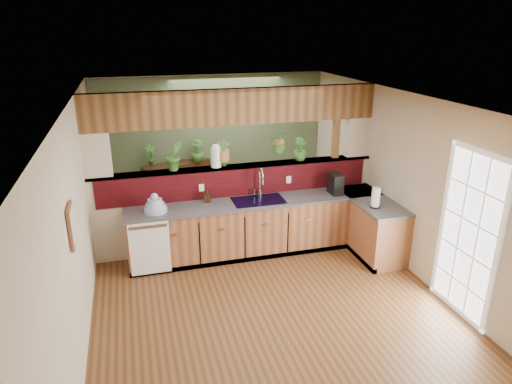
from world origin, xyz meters
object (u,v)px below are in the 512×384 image
object	(u,v)px
coffee_maker	(336,185)
glass_jar	(216,156)
soap_dispenser	(208,196)
paper_towel	(376,198)
faucet	(260,181)
dish_stack	(155,206)
shelving_console	(178,184)

from	to	relation	value
coffee_maker	glass_jar	bearing A→B (deg)	167.12
soap_dispenser	glass_jar	xyz separation A→B (m)	(0.19, 0.22, 0.57)
paper_towel	coffee_maker	bearing A→B (deg)	114.46
faucet	paper_towel	xyz separation A→B (m)	(1.55, -0.91, -0.11)
soap_dispenser	paper_towel	bearing A→B (deg)	-20.72
paper_towel	soap_dispenser	bearing A→B (deg)	159.28
paper_towel	dish_stack	bearing A→B (deg)	167.43
dish_stack	paper_towel	world-z (taller)	paper_towel
soap_dispenser	shelving_console	xyz separation A→B (m)	(-0.25, 2.12, -0.50)
dish_stack	glass_jar	size ratio (longest dim) A/B	0.91
dish_stack	soap_dispenser	world-z (taller)	dish_stack
faucet	glass_jar	world-z (taller)	glass_jar
faucet	paper_towel	distance (m)	1.80
dish_stack	glass_jar	distance (m)	1.23
dish_stack	glass_jar	xyz separation A→B (m)	(1.00, 0.41, 0.58)
soap_dispenser	paper_towel	distance (m)	2.57
faucet	soap_dispenser	size ratio (longest dim) A/B	2.41
paper_towel	shelving_console	xyz separation A→B (m)	(-2.65, 3.03, -0.55)
faucet	coffee_maker	size ratio (longest dim) A/B	1.47
dish_stack	soap_dispenser	size ratio (longest dim) A/B	1.67
soap_dispenser	coffee_maker	xyz separation A→B (m)	(2.08, -0.20, 0.05)
faucet	dish_stack	size ratio (longest dim) A/B	1.44
dish_stack	coffee_maker	bearing A→B (deg)	-0.13
faucet	soap_dispenser	distance (m)	0.87
glass_jar	shelving_console	world-z (taller)	glass_jar
faucet	dish_stack	world-z (taller)	faucet
soap_dispenser	glass_jar	size ratio (longest dim) A/B	0.55
coffee_maker	shelving_console	bearing A→B (deg)	134.73
shelving_console	glass_jar	bearing A→B (deg)	-99.41
coffee_maker	paper_towel	size ratio (longest dim) A/B	0.99
glass_jar	shelving_console	xyz separation A→B (m)	(-0.44, 1.90, -1.08)
faucet	shelving_console	world-z (taller)	faucet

